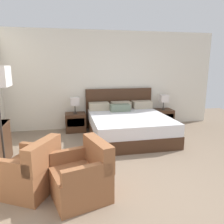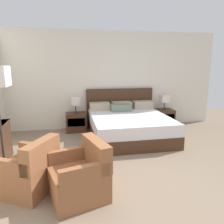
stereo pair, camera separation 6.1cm
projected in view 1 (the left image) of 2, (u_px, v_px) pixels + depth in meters
name	position (u px, v px, depth m)	size (l,w,h in m)	color
ground_plane	(145.00, 193.00, 3.01)	(10.02, 10.02, 0.00)	#84705B
wall_back	(103.00, 80.00, 5.95)	(6.35, 0.06, 2.61)	silver
bed	(128.00, 125.00, 5.28)	(1.86, 2.02, 1.08)	#422819
nightstand_left	(76.00, 122.00, 5.73)	(0.52, 0.43, 0.48)	#422819
nightstand_right	(163.00, 118.00, 6.22)	(0.52, 0.43, 0.48)	#422819
table_lamp_left	(75.00, 102.00, 5.61)	(0.22, 0.22, 0.41)	#332D28
table_lamp_right	(164.00, 99.00, 6.10)	(0.22, 0.22, 0.41)	#332D28
armchair_by_window	(30.00, 172.00, 3.00)	(0.93, 0.93, 0.76)	#935B38
armchair_companion	(83.00, 177.00, 2.87)	(0.85, 0.84, 0.76)	#935B38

